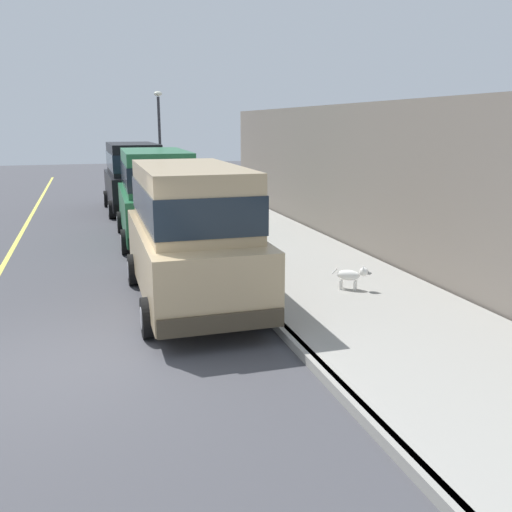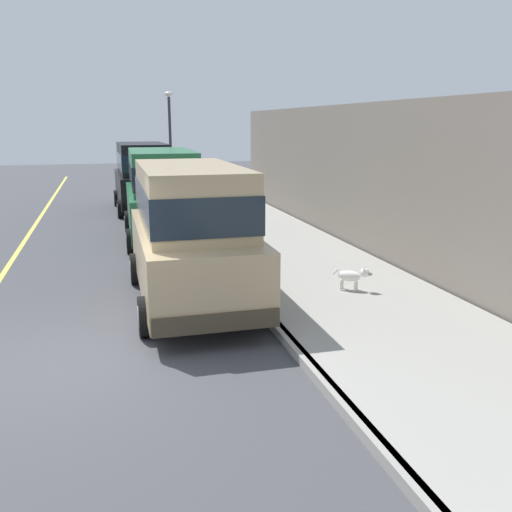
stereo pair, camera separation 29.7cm
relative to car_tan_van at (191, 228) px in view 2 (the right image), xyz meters
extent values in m
plane|color=#424247|center=(-2.14, -2.32, -1.39)|extent=(80.00, 80.00, 0.00)
cube|color=gray|center=(1.06, -2.32, -1.32)|extent=(0.16, 64.00, 0.14)
cube|color=#99968E|center=(2.86, -2.32, -1.32)|extent=(3.60, 64.00, 0.14)
cube|color=tan|center=(0.00, 0.00, -0.52)|extent=(1.94, 4.81, 1.10)
cube|color=tan|center=(0.00, 0.00, 0.58)|extent=(1.70, 3.81, 1.10)
cube|color=#19232D|center=(0.00, 0.00, 0.49)|extent=(1.74, 3.85, 0.61)
cube|color=#3E3527|center=(0.02, 2.35, -0.93)|extent=(1.86, 0.21, 0.28)
cube|color=#3E3527|center=(-0.02, -2.35, -0.93)|extent=(1.86, 0.21, 0.28)
cylinder|color=black|center=(-0.94, 1.49, -1.07)|extent=(0.22, 0.64, 0.64)
cylinder|color=#9E9EA3|center=(-0.94, 1.49, -1.07)|extent=(0.24, 0.35, 0.35)
cylinder|color=black|center=(0.96, 1.48, -1.07)|extent=(0.22, 0.64, 0.64)
cylinder|color=#9E9EA3|center=(0.96, 1.48, -1.07)|extent=(0.24, 0.35, 0.35)
cylinder|color=black|center=(-0.96, -1.48, -1.07)|extent=(0.22, 0.64, 0.64)
cylinder|color=#9E9EA3|center=(-0.96, -1.48, -1.07)|extent=(0.24, 0.35, 0.35)
cylinder|color=black|center=(0.94, -1.50, -1.07)|extent=(0.22, 0.64, 0.64)
cylinder|color=#9E9EA3|center=(0.94, -1.50, -1.07)|extent=(0.24, 0.35, 0.35)
cube|color=#EAEACC|center=(-0.57, 2.38, -0.36)|extent=(0.28, 0.08, 0.14)
cube|color=#EAEACC|center=(0.61, 2.37, -0.36)|extent=(0.28, 0.08, 0.14)
cube|color=#23663D|center=(0.08, 5.77, -0.52)|extent=(2.02, 4.84, 1.10)
cube|color=#23663D|center=(0.08, 5.77, 0.58)|extent=(1.76, 3.84, 1.10)
cube|color=#19232D|center=(0.08, 5.77, 0.49)|extent=(1.80, 3.88, 0.61)
cube|color=black|center=(0.14, 8.12, -0.93)|extent=(1.87, 0.24, 0.28)
cube|color=black|center=(0.03, 3.42, -0.93)|extent=(1.87, 0.24, 0.28)
cylinder|color=black|center=(-0.83, 7.28, -1.07)|extent=(0.24, 0.65, 0.64)
cylinder|color=#9E9EA3|center=(-0.83, 7.28, -1.07)|extent=(0.25, 0.36, 0.35)
cylinder|color=black|center=(1.07, 7.23, -1.07)|extent=(0.24, 0.65, 0.64)
cylinder|color=#9E9EA3|center=(1.07, 7.23, -1.07)|extent=(0.25, 0.36, 0.35)
cylinder|color=black|center=(-0.90, 4.30, -1.07)|extent=(0.24, 0.65, 0.64)
cylinder|color=#9E9EA3|center=(-0.90, 4.30, -1.07)|extent=(0.25, 0.36, 0.35)
cylinder|color=black|center=(1.00, 4.26, -1.07)|extent=(0.24, 0.65, 0.64)
cylinder|color=#9E9EA3|center=(1.00, 4.26, -1.07)|extent=(0.25, 0.36, 0.35)
cube|color=#EAEACC|center=(-0.45, 8.16, -0.36)|extent=(0.28, 0.09, 0.14)
cube|color=#EAEACC|center=(0.73, 8.13, -0.36)|extent=(0.28, 0.09, 0.14)
cube|color=black|center=(-0.05, 11.40, -0.52)|extent=(1.98, 4.83, 1.10)
cube|color=black|center=(-0.05, 11.40, 0.58)|extent=(1.74, 3.83, 1.10)
cube|color=#19232D|center=(-0.05, 11.40, 0.49)|extent=(1.78, 3.87, 0.61)
cube|color=black|center=(-0.09, 13.75, -0.93)|extent=(1.87, 0.23, 0.28)
cube|color=black|center=(-0.01, 9.05, -0.93)|extent=(1.87, 0.23, 0.28)
cylinder|color=black|center=(-1.03, 12.88, -1.07)|extent=(0.23, 0.64, 0.64)
cylinder|color=#9E9EA3|center=(-1.03, 12.88, -1.07)|extent=(0.25, 0.36, 0.35)
cylinder|color=black|center=(0.87, 12.91, -1.07)|extent=(0.23, 0.64, 0.64)
cylinder|color=#9E9EA3|center=(0.87, 12.91, -1.07)|extent=(0.25, 0.36, 0.35)
cylinder|color=black|center=(-0.98, 9.90, -1.07)|extent=(0.23, 0.64, 0.64)
cylinder|color=#9E9EA3|center=(-0.98, 9.90, -1.07)|extent=(0.25, 0.36, 0.35)
cylinder|color=black|center=(0.92, 9.93, -1.07)|extent=(0.23, 0.64, 0.64)
cylinder|color=#9E9EA3|center=(0.92, 9.93, -1.07)|extent=(0.25, 0.36, 0.35)
cube|color=#EAEACC|center=(-0.68, 13.77, -0.36)|extent=(0.28, 0.08, 0.14)
cube|color=#EAEACC|center=(0.49, 13.79, -0.36)|extent=(0.28, 0.08, 0.14)
ellipsoid|color=white|center=(2.92, -0.50, -0.97)|extent=(0.48, 0.41, 0.20)
cylinder|color=white|center=(3.07, -0.53, -1.16)|extent=(0.05, 0.05, 0.18)
cylinder|color=white|center=(3.00, -0.63, -1.16)|extent=(0.05, 0.05, 0.18)
cylinder|color=white|center=(2.84, -0.38, -1.16)|extent=(0.05, 0.05, 0.18)
cylinder|color=white|center=(2.77, -0.48, -1.16)|extent=(0.05, 0.05, 0.18)
sphere|color=white|center=(3.16, -0.67, -0.88)|extent=(0.17, 0.17, 0.17)
ellipsoid|color=gray|center=(3.23, -0.72, -0.90)|extent=(0.13, 0.12, 0.06)
cone|color=white|center=(3.18, -0.62, -0.80)|extent=(0.06, 0.06, 0.07)
cone|color=white|center=(3.12, -0.70, -0.80)|extent=(0.06, 0.06, 0.07)
cylinder|color=white|center=(2.70, -0.36, -0.91)|extent=(0.12, 0.10, 0.13)
cylinder|color=gold|center=(1.51, 2.72, -1.22)|extent=(0.24, 0.24, 0.06)
cylinder|color=gold|center=(1.51, 2.72, -0.92)|extent=(0.17, 0.17, 0.55)
sphere|color=gold|center=(1.51, 2.72, -0.60)|extent=(0.15, 0.15, 0.15)
cylinder|color=gold|center=(1.39, 2.72, -0.89)|extent=(0.10, 0.07, 0.07)
cylinder|color=gold|center=(1.63, 2.72, -0.89)|extent=(0.10, 0.07, 0.07)
cylinder|color=#2D2D33|center=(1.41, 14.82, 0.85)|extent=(0.12, 0.12, 4.20)
ellipsoid|color=silver|center=(1.41, 14.82, 3.07)|extent=(0.36, 0.36, 0.20)
cube|color=slate|center=(4.96, 3.60, 0.47)|extent=(0.50, 20.00, 3.72)
camera|label=1|loc=(-1.72, -9.62, 1.84)|focal=38.52mm
camera|label=2|loc=(-1.44, -9.71, 1.84)|focal=38.52mm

